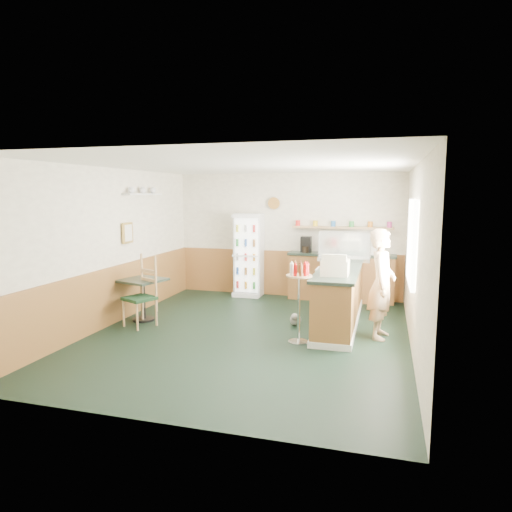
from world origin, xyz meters
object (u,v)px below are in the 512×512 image
(drinks_fridge, at_px, (249,255))
(condiment_stand, at_px, (299,289))
(display_case, at_px, (345,246))
(cash_register, at_px, (335,267))
(cafe_table, at_px, (143,291))
(cafe_chair, at_px, (142,289))
(shopkeeper, at_px, (382,284))

(drinks_fridge, bearing_deg, condiment_stand, -60.16)
(drinks_fridge, bearing_deg, display_case, -23.30)
(display_case, distance_m, condiment_stand, 2.09)
(drinks_fridge, relative_size, condiment_stand, 1.49)
(cash_register, height_order, cafe_table, cash_register)
(cafe_table, xyz_separation_m, cafe_chair, (0.12, -0.24, 0.11))
(cash_register, bearing_deg, condiment_stand, -142.63)
(condiment_stand, height_order, cafe_chair, same)
(cash_register, distance_m, cafe_table, 3.45)
(cash_register, height_order, cafe_chair, cash_register)
(drinks_fridge, relative_size, shopkeeper, 1.06)
(cash_register, bearing_deg, cafe_table, 179.04)
(condiment_stand, bearing_deg, drinks_fridge, 119.84)
(cash_register, distance_m, cafe_chair, 3.32)
(cash_register, relative_size, cafe_chair, 0.35)
(shopkeeper, bearing_deg, condiment_stand, 122.47)
(condiment_stand, distance_m, cafe_chair, 2.79)
(cash_register, bearing_deg, drinks_fridge, 130.84)
(condiment_stand, bearing_deg, cafe_table, 171.12)
(display_case, relative_size, shopkeeper, 0.55)
(drinks_fridge, height_order, cafe_chair, drinks_fridge)
(drinks_fridge, height_order, condiment_stand, drinks_fridge)
(display_case, relative_size, condiment_stand, 0.78)
(condiment_stand, xyz_separation_m, cafe_chair, (-2.78, 0.22, -0.19))
(drinks_fridge, xyz_separation_m, cash_register, (2.17, -2.55, 0.22))
(cash_register, distance_m, condiment_stand, 0.69)
(cafe_table, distance_m, cafe_chair, 0.29)
(condiment_stand, bearing_deg, cash_register, 36.99)
(display_case, height_order, shopkeeper, shopkeeper)
(shopkeeper, xyz_separation_m, cafe_table, (-4.10, -0.14, -0.33))
(drinks_fridge, height_order, shopkeeper, drinks_fridge)
(cafe_table, bearing_deg, cash_register, -1.34)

